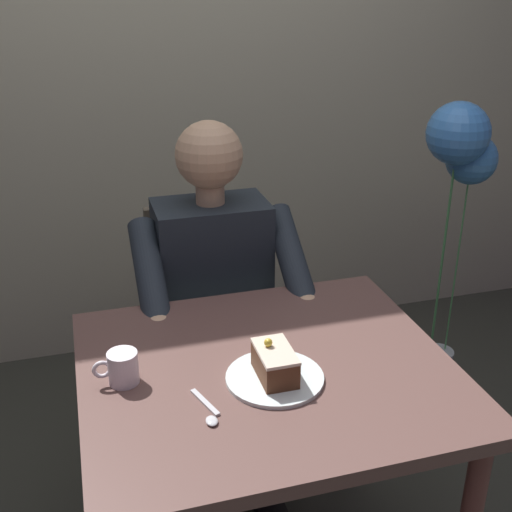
# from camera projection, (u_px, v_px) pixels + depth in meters

# --- Properties ---
(cafe_rear_panel) EXTENTS (6.40, 0.12, 3.00)m
(cafe_rear_panel) POSITION_uv_depth(u_px,v_px,m) (159.00, 5.00, 2.58)
(cafe_rear_panel) COLOR #BAB99C
(cafe_rear_panel) RESTS_ON ground
(dining_table) EXTENTS (0.90, 0.79, 0.75)m
(dining_table) POSITION_uv_depth(u_px,v_px,m) (267.00, 399.00, 1.61)
(dining_table) COLOR brown
(dining_table) RESTS_ON ground
(chair) EXTENTS (0.42, 0.42, 0.89)m
(chair) POSITION_uv_depth(u_px,v_px,m) (208.00, 321.00, 2.30)
(chair) COLOR brown
(chair) RESTS_ON ground
(seated_person) EXTENTS (0.53, 0.58, 1.22)m
(seated_person) POSITION_uv_depth(u_px,v_px,m) (218.00, 306.00, 2.09)
(seated_person) COLOR #232C34
(seated_person) RESTS_ON ground
(dessert_plate) EXTENTS (0.23, 0.23, 0.01)m
(dessert_plate) POSITION_uv_depth(u_px,v_px,m) (275.00, 378.00, 1.52)
(dessert_plate) COLOR white
(dessert_plate) RESTS_ON dining_table
(cake_slice) EXTENTS (0.08, 0.13, 0.09)m
(cake_slice) POSITION_uv_depth(u_px,v_px,m) (275.00, 363.00, 1.50)
(cake_slice) COLOR brown
(cake_slice) RESTS_ON dessert_plate
(coffee_cup) EXTENTS (0.11, 0.07, 0.08)m
(coffee_cup) POSITION_uv_depth(u_px,v_px,m) (122.00, 367.00, 1.49)
(coffee_cup) COLOR white
(coffee_cup) RESTS_ON dining_table
(dessert_spoon) EXTENTS (0.05, 0.14, 0.01)m
(dessert_spoon) POSITION_uv_depth(u_px,v_px,m) (209.00, 412.00, 1.40)
(dessert_spoon) COLOR silver
(dessert_spoon) RESTS_ON dining_table
(balloon_display) EXTENTS (0.28, 0.22, 1.23)m
(balloon_display) POSITION_uv_depth(u_px,v_px,m) (458.00, 171.00, 2.29)
(balloon_display) COLOR #B2C1C6
(balloon_display) RESTS_ON ground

